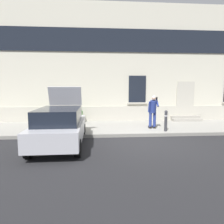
% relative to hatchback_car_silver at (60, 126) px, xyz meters
% --- Properties ---
extents(ground_plane, '(80.00, 80.00, 0.00)m').
position_rel_hatchback_car_silver_xyz_m(ground_plane, '(3.40, 0.20, -0.80)').
color(ground_plane, '#232326').
extents(sidewalk, '(24.00, 3.60, 0.15)m').
position_rel_hatchback_car_silver_xyz_m(sidewalk, '(3.40, 3.00, -0.72)').
color(sidewalk, '#99968E').
rests_on(sidewalk, ground).
extents(curb_edge, '(24.00, 0.12, 0.15)m').
position_rel_hatchback_car_silver_xyz_m(curb_edge, '(3.40, 1.14, -0.72)').
color(curb_edge, gray).
rests_on(curb_edge, ground).
extents(building_facade, '(24.00, 1.52, 7.50)m').
position_rel_hatchback_car_silver_xyz_m(building_facade, '(3.41, 5.49, 2.93)').
color(building_facade, beige).
rests_on(building_facade, ground).
extents(entrance_stoop, '(1.90, 0.64, 0.32)m').
position_rel_hatchback_car_silver_xyz_m(entrance_stoop, '(7.23, 4.53, -0.52)').
color(entrance_stoop, '#9E998E').
rests_on(entrance_stoop, sidewalk).
extents(hatchback_car_silver, '(1.83, 4.08, 2.34)m').
position_rel_hatchback_car_silver_xyz_m(hatchback_car_silver, '(0.00, 0.00, 0.00)').
color(hatchback_car_silver, '#B7B7BF').
rests_on(hatchback_car_silver, ground).
extents(bollard_near_person, '(0.15, 0.15, 1.04)m').
position_rel_hatchback_car_silver_xyz_m(bollard_near_person, '(4.81, 1.55, -0.09)').
color(bollard_near_person, '#333338').
rests_on(bollard_near_person, sidewalk).
extents(person_on_phone, '(0.51, 0.51, 1.74)m').
position_rel_hatchback_car_silver_xyz_m(person_on_phone, '(4.36, 2.24, 0.35)').
color(person_on_phone, navy).
rests_on(person_on_phone, sidewalk).
extents(planter_cream, '(0.44, 0.44, 0.86)m').
position_rel_hatchback_car_silver_xyz_m(planter_cream, '(-1.95, 4.32, -0.19)').
color(planter_cream, beige).
rests_on(planter_cream, sidewalk).
extents(planter_olive, '(0.44, 0.44, 0.86)m').
position_rel_hatchback_car_silver_xyz_m(planter_olive, '(0.35, 4.34, -0.19)').
color(planter_olive, '#606B38').
rests_on(planter_olive, sidewalk).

